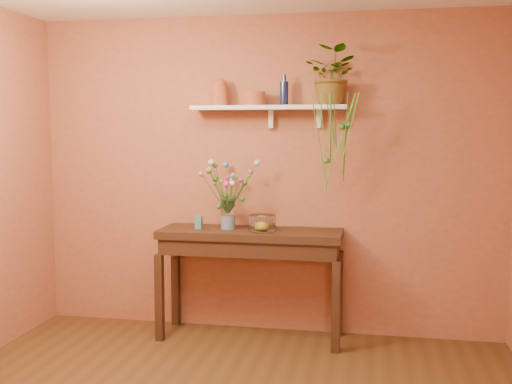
% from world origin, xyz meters
% --- Properties ---
extents(room, '(4.04, 4.04, 2.70)m').
position_xyz_m(room, '(0.00, 0.00, 1.35)').
color(room, '#503418').
rests_on(room, ground).
extents(sideboard, '(1.51, 0.48, 0.92)m').
position_xyz_m(sideboard, '(-0.08, 1.74, 0.78)').
color(sideboard, '#3C2212').
rests_on(sideboard, ground).
extents(wall_shelf, '(1.30, 0.24, 0.19)m').
position_xyz_m(wall_shelf, '(0.06, 1.87, 1.92)').
color(wall_shelf, white).
rests_on(wall_shelf, room).
extents(terracotta_jug, '(0.16, 0.16, 0.23)m').
position_xyz_m(terracotta_jug, '(-0.37, 1.87, 2.05)').
color(terracotta_jug, '#AF532A').
rests_on(terracotta_jug, wall_shelf).
extents(terracotta_pot, '(0.21, 0.21, 0.11)m').
position_xyz_m(terracotta_pot, '(-0.07, 1.86, 1.99)').
color(terracotta_pot, '#AF532A').
rests_on(terracotta_pot, wall_shelf).
extents(blue_bottle, '(0.08, 0.08, 0.25)m').
position_xyz_m(blue_bottle, '(0.17, 1.88, 2.04)').
color(blue_bottle, '#0F193D').
rests_on(blue_bottle, wall_shelf).
extents(spider_plant, '(0.53, 0.50, 0.46)m').
position_xyz_m(spider_plant, '(0.58, 1.84, 2.17)').
color(spider_plant, '#296622').
rests_on(spider_plant, wall_shelf).
extents(plant_fronds, '(0.36, 0.42, 0.80)m').
position_xyz_m(plant_fronds, '(0.63, 1.68, 1.71)').
color(plant_fronds, '#296622').
rests_on(plant_fronds, wall_shelf).
extents(glass_vase, '(0.12, 0.12, 0.25)m').
position_xyz_m(glass_vase, '(-0.27, 1.73, 1.02)').
color(glass_vase, white).
rests_on(glass_vase, sideboard).
extents(bouquet, '(0.47, 0.51, 0.45)m').
position_xyz_m(bouquet, '(-0.26, 1.72, 1.31)').
color(bouquet, '#386B28').
rests_on(bouquet, glass_vase).
extents(glass_bowl, '(0.22, 0.22, 0.13)m').
position_xyz_m(glass_bowl, '(0.02, 1.69, 0.98)').
color(glass_bowl, white).
rests_on(glass_bowl, sideboard).
extents(lemon, '(0.08, 0.08, 0.08)m').
position_xyz_m(lemon, '(0.02, 1.70, 0.96)').
color(lemon, yellow).
rests_on(lemon, glass_bowl).
extents(carton, '(0.06, 0.04, 0.11)m').
position_xyz_m(carton, '(-0.52, 1.70, 0.97)').
color(carton, '#265A7C').
rests_on(carton, sideboard).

